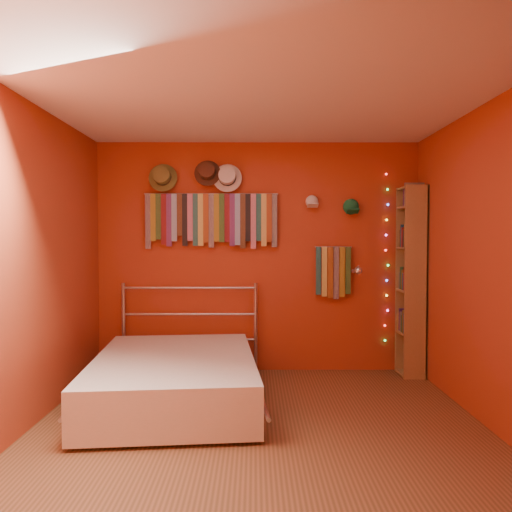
{
  "coord_description": "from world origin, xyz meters",
  "views": [
    {
      "loc": [
        -0.04,
        -3.71,
        1.45
      ],
      "look_at": [
        -0.02,
        0.9,
        1.29
      ],
      "focal_mm": 35.0,
      "sensor_mm": 36.0,
      "label": 1
    }
  ],
  "objects_px": {
    "bookshelf": "(415,280)",
    "reading_lamp": "(358,271)",
    "bed": "(175,378)",
    "tie_rack": "(212,218)"
  },
  "relations": [
    {
      "from": "bookshelf",
      "to": "reading_lamp",
      "type": "bearing_deg",
      "value": -176.63
    },
    {
      "from": "bookshelf",
      "to": "bed",
      "type": "relative_size",
      "value": 0.97
    },
    {
      "from": "tie_rack",
      "to": "bed",
      "type": "height_order",
      "value": "tie_rack"
    },
    {
      "from": "tie_rack",
      "to": "bookshelf",
      "type": "distance_m",
      "value": 2.26
    },
    {
      "from": "reading_lamp",
      "to": "bookshelf",
      "type": "relative_size",
      "value": 0.17
    },
    {
      "from": "tie_rack",
      "to": "reading_lamp",
      "type": "relative_size",
      "value": 4.34
    },
    {
      "from": "reading_lamp",
      "to": "bed",
      "type": "bearing_deg",
      "value": -154.27
    },
    {
      "from": "tie_rack",
      "to": "reading_lamp",
      "type": "height_order",
      "value": "tie_rack"
    },
    {
      "from": "tie_rack",
      "to": "reading_lamp",
      "type": "distance_m",
      "value": 1.65
    },
    {
      "from": "reading_lamp",
      "to": "bed",
      "type": "height_order",
      "value": "reading_lamp"
    }
  ]
}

